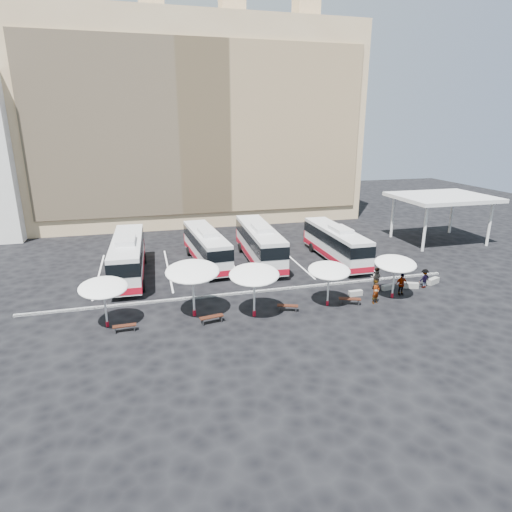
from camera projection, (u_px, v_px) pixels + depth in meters
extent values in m
plane|color=black|center=(253.00, 295.00, 33.17)|extent=(120.00, 120.00, 0.00)
cube|color=tan|center=(195.00, 125.00, 58.96)|extent=(42.00, 18.00, 25.00)
cube|color=tan|center=(205.00, 130.00, 50.71)|extent=(40.00, 0.30, 20.00)
cube|color=tan|center=(232.00, 5.00, 54.01)|extent=(3.00, 3.00, 4.00)
cube|color=tan|center=(306.00, 10.00, 56.45)|extent=(3.00, 3.00, 4.00)
cube|color=silver|center=(442.00, 197.00, 46.77)|extent=(10.00, 8.00, 0.40)
cylinder|color=silver|center=(425.00, 229.00, 43.80)|extent=(0.30, 0.30, 4.80)
cylinder|color=silver|center=(490.00, 224.00, 45.76)|extent=(0.30, 0.30, 4.80)
cylinder|color=silver|center=(393.00, 217.00, 49.34)|extent=(0.30, 0.30, 4.80)
cylinder|color=silver|center=(452.00, 213.00, 51.30)|extent=(0.30, 0.30, 4.80)
cube|color=black|center=(252.00, 292.00, 33.61)|extent=(34.00, 0.25, 0.15)
cube|color=white|center=(99.00, 275.00, 37.62)|extent=(0.15, 12.00, 0.01)
cube|color=white|center=(168.00, 269.00, 39.08)|extent=(0.15, 12.00, 0.01)
cube|color=white|center=(232.00, 264.00, 40.55)|extent=(0.15, 12.00, 0.01)
cube|color=white|center=(292.00, 259.00, 42.02)|extent=(0.15, 12.00, 0.01)
cube|color=white|center=(348.00, 254.00, 43.49)|extent=(0.15, 12.00, 0.01)
cube|color=silver|center=(128.00, 256.00, 36.69)|extent=(2.77, 11.61, 2.88)
cube|color=black|center=(127.00, 249.00, 36.52)|extent=(2.83, 11.67, 1.06)
cube|color=maroon|center=(129.00, 267.00, 37.01)|extent=(2.83, 11.67, 0.53)
cube|color=maroon|center=(132.00, 246.00, 42.27)|extent=(2.47, 0.27, 1.35)
cube|color=silver|center=(126.00, 240.00, 35.31)|extent=(1.63, 2.93, 0.38)
cylinder|color=black|center=(118.00, 260.00, 39.98)|extent=(0.37, 0.97, 0.96)
cylinder|color=black|center=(144.00, 259.00, 40.49)|extent=(0.37, 0.97, 0.96)
cylinder|color=black|center=(111.00, 288.00, 33.27)|extent=(0.37, 0.97, 0.96)
cylinder|color=black|center=(143.00, 286.00, 33.79)|extent=(0.37, 0.97, 0.96)
cube|color=silver|center=(206.00, 246.00, 40.10)|extent=(3.08, 10.85, 2.68)
cube|color=black|center=(206.00, 240.00, 39.94)|extent=(3.14, 10.90, 0.98)
cube|color=maroon|center=(207.00, 256.00, 40.40)|extent=(3.14, 10.90, 0.49)
cube|color=maroon|center=(195.00, 239.00, 45.12)|extent=(2.29, 0.36, 1.25)
cube|color=silver|center=(208.00, 232.00, 38.85)|extent=(1.64, 2.78, 0.36)
cylinder|color=black|center=(189.00, 251.00, 42.95)|extent=(0.38, 0.91, 0.89)
cylinder|color=black|center=(210.00, 249.00, 43.65)|extent=(0.38, 0.91, 0.89)
cylinder|color=black|center=(204.00, 272.00, 36.93)|extent=(0.38, 0.91, 0.89)
cylinder|color=black|center=(228.00, 269.00, 37.63)|extent=(0.38, 0.91, 0.89)
cube|color=silver|center=(259.00, 242.00, 40.73)|extent=(2.91, 11.73, 2.91)
cube|color=black|center=(259.00, 236.00, 40.55)|extent=(2.97, 11.79, 1.07)
cube|color=maroon|center=(259.00, 253.00, 41.05)|extent=(2.97, 11.79, 0.53)
cube|color=maroon|center=(248.00, 235.00, 46.37)|extent=(2.49, 0.30, 1.36)
cube|color=silver|center=(262.00, 228.00, 39.33)|extent=(1.67, 2.97, 0.39)
cylinder|color=black|center=(241.00, 248.00, 44.06)|extent=(0.38, 0.98, 0.97)
cylinder|color=black|center=(264.00, 246.00, 44.56)|extent=(0.38, 0.98, 0.97)
cylinder|color=black|center=(256.00, 270.00, 37.28)|extent=(0.38, 0.98, 0.97)
cylinder|color=black|center=(283.00, 268.00, 37.78)|extent=(0.38, 0.98, 0.97)
cube|color=silver|center=(336.00, 243.00, 41.13)|extent=(2.31, 10.87, 2.71)
cube|color=black|center=(336.00, 237.00, 40.96)|extent=(2.36, 10.92, 1.00)
cube|color=maroon|center=(335.00, 252.00, 41.42)|extent=(2.36, 10.92, 0.50)
cube|color=maroon|center=(314.00, 236.00, 46.34)|extent=(2.32, 0.19, 1.27)
cube|color=silver|center=(341.00, 229.00, 39.83)|extent=(1.46, 2.72, 0.36)
cylinder|color=black|center=(312.00, 248.00, 44.17)|extent=(0.32, 0.91, 0.90)
cylinder|color=black|center=(332.00, 246.00, 44.72)|extent=(0.32, 0.91, 0.90)
cylinder|color=black|center=(340.00, 268.00, 37.90)|extent=(0.32, 0.91, 0.90)
cylinder|color=black|center=(363.00, 266.00, 38.45)|extent=(0.32, 0.91, 0.90)
cylinder|color=silver|center=(105.00, 308.00, 27.65)|extent=(0.15, 0.15, 2.72)
cylinder|color=maroon|center=(107.00, 324.00, 28.00)|extent=(0.23, 0.23, 0.36)
ellipsoid|color=white|center=(103.00, 287.00, 27.23)|extent=(3.60, 3.63, 0.93)
cylinder|color=silver|center=(194.00, 294.00, 29.16)|extent=(0.17, 0.17, 3.22)
cylinder|color=maroon|center=(194.00, 313.00, 29.57)|extent=(0.26, 0.26, 0.43)
ellipsoid|color=white|center=(192.00, 271.00, 28.66)|extent=(4.04, 4.08, 1.10)
cylinder|color=silver|center=(254.00, 296.00, 29.15)|extent=(0.17, 0.17, 3.01)
cylinder|color=maroon|center=(254.00, 313.00, 29.54)|extent=(0.27, 0.27, 0.40)
ellipsoid|color=white|center=(254.00, 274.00, 28.69)|extent=(4.24, 4.27, 1.03)
cylinder|color=silver|center=(328.00, 288.00, 30.94)|extent=(0.15, 0.15, 2.67)
cylinder|color=maroon|center=(327.00, 303.00, 31.28)|extent=(0.24, 0.24, 0.36)
ellipsoid|color=white|center=(329.00, 270.00, 30.53)|extent=(3.72, 3.75, 0.92)
cylinder|color=silver|center=(394.00, 281.00, 32.31)|extent=(0.16, 0.16, 2.71)
cylinder|color=maroon|center=(392.00, 295.00, 32.66)|extent=(0.25, 0.25, 0.36)
ellipsoid|color=white|center=(395.00, 263.00, 31.89)|extent=(3.94, 3.96, 0.93)
cube|color=black|center=(124.00, 326.00, 27.27)|extent=(1.47, 0.45, 0.06)
cube|color=black|center=(115.00, 330.00, 27.17)|extent=(0.07, 0.37, 0.39)
cube|color=black|center=(134.00, 328.00, 27.50)|extent=(0.07, 0.37, 0.39)
cube|color=black|center=(212.00, 317.00, 28.41)|extent=(1.66, 0.70, 0.06)
cube|color=black|center=(202.00, 322.00, 28.23)|extent=(0.13, 0.41, 0.43)
cube|color=black|center=(221.00, 318.00, 28.74)|extent=(0.13, 0.41, 0.43)
cube|color=black|center=(288.00, 306.00, 30.24)|extent=(1.53, 0.91, 0.06)
cube|color=black|center=(279.00, 308.00, 30.38)|extent=(0.19, 0.37, 0.40)
cube|color=black|center=(296.00, 309.00, 30.24)|extent=(0.19, 0.37, 0.40)
cube|color=black|center=(350.00, 299.00, 31.33)|extent=(1.64, 0.97, 0.06)
cube|color=black|center=(341.00, 301.00, 31.47)|extent=(0.21, 0.40, 0.43)
cube|color=black|center=(358.00, 302.00, 31.33)|extent=(0.21, 0.40, 0.43)
cube|color=gray|center=(355.00, 293.00, 33.02)|extent=(1.10, 0.39, 0.41)
cube|color=gray|center=(388.00, 287.00, 34.23)|extent=(1.11, 0.55, 0.40)
cube|color=gray|center=(411.00, 285.00, 34.57)|extent=(1.25, 0.83, 0.44)
cube|color=gray|center=(433.00, 281.00, 35.46)|extent=(1.32, 0.85, 0.47)
imported|color=black|center=(376.00, 292.00, 31.46)|extent=(0.76, 0.62, 1.79)
imported|color=black|center=(376.00, 278.00, 34.16)|extent=(1.11, 1.10, 1.81)
imported|color=black|center=(401.00, 284.00, 33.02)|extent=(1.03, 0.46, 1.74)
imported|color=black|center=(424.00, 278.00, 34.46)|extent=(1.11, 0.78, 1.57)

